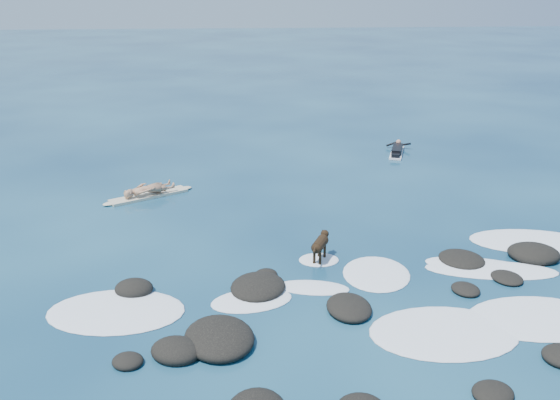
{
  "coord_description": "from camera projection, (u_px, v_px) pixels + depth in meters",
  "views": [
    {
      "loc": [
        -2.55,
        -13.75,
        7.36
      ],
      "look_at": [
        -1.15,
        4.0,
        0.9
      ],
      "focal_mm": 40.0,
      "sensor_mm": 36.0,
      "label": 1
    }
  ],
  "objects": [
    {
      "name": "ground",
      "position": [
        338.0,
        287.0,
        15.58
      ],
      "size": [
        160.0,
        160.0,
        0.0
      ],
      "primitive_type": "plane",
      "color": "#0A2642",
      "rests_on": "ground"
    },
    {
      "name": "reef_rocks",
      "position": [
        356.0,
        317.0,
        14.02
      ],
      "size": [
        12.82,
        7.66,
        0.51
      ],
      "color": "black",
      "rests_on": "ground"
    },
    {
      "name": "breaking_foam",
      "position": [
        409.0,
        289.0,
        15.45
      ],
      "size": [
        15.1,
        6.98,
        0.12
      ],
      "color": "white",
      "rests_on": "ground"
    },
    {
      "name": "standing_surfer_rig",
      "position": [
        147.0,
        177.0,
        21.61
      ],
      "size": [
        3.03,
        1.97,
        1.9
      ],
      "rotation": [
        0.0,
        0.0,
        0.53
      ],
      "color": "beige",
      "rests_on": "ground"
    },
    {
      "name": "paddling_surfer_rig",
      "position": [
        397.0,
        150.0,
        27.14
      ],
      "size": [
        1.4,
        2.45,
        0.43
      ],
      "rotation": [
        0.0,
        0.0,
        1.25
      ],
      "color": "white",
      "rests_on": "ground"
    },
    {
      "name": "dog",
      "position": [
        320.0,
        243.0,
        16.81
      ],
      "size": [
        0.65,
        1.16,
        0.79
      ],
      "rotation": [
        0.0,
        0.0,
        1.14
      ],
      "color": "black",
      "rests_on": "ground"
    }
  ]
}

